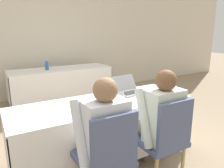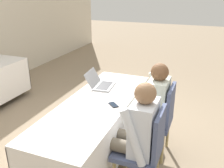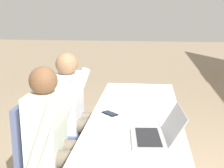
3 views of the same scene
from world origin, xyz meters
name	(u,v)px [view 2 (image 2 of 3)]	position (x,y,z in m)	size (l,w,h in m)	color
ground_plane	(98,155)	(0.00, 0.00, 0.00)	(24.00, 24.00, 0.00)	gray
conference_table_near	(97,116)	(0.00, 0.00, 0.55)	(2.07, 0.71, 0.72)	white
laptop	(101,84)	(0.46, 0.15, 0.76)	(0.38, 0.36, 0.20)	#99999E
cell_phone	(114,105)	(0.00, -0.21, 0.73)	(0.14, 0.15, 0.01)	black
paper_beside_laptop	(57,135)	(-0.74, 0.04, 0.72)	(0.25, 0.32, 0.00)	white
paper_centre_table	(89,106)	(-0.12, 0.03, 0.72)	(0.33, 0.36, 0.00)	white
chair_near_left	(145,147)	(-0.32, -0.66, 0.50)	(0.44, 0.44, 0.90)	tan
chair_near_right	(159,117)	(0.32, -0.66, 0.50)	(0.44, 0.44, 0.90)	tan
person_checkered_shirt	(135,131)	(-0.32, -0.56, 0.66)	(0.50, 0.52, 1.16)	#665B4C
person_white_shirt	(151,104)	(0.32, -0.56, 0.66)	(0.50, 0.52, 1.16)	#665B4C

